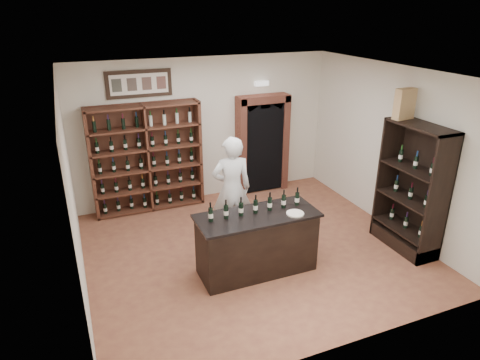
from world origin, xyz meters
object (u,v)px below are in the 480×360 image
object	(u,v)px
tasting_counter	(257,243)
counter_bottle_0	(211,214)
shopkeeper	(232,189)
wine_crate	(405,104)
side_cabinet	(410,207)
wine_shelf	(147,158)

from	to	relation	value
tasting_counter	counter_bottle_0	world-z (taller)	counter_bottle_0
tasting_counter	counter_bottle_0	bearing A→B (deg)	174.68
shopkeeper	counter_bottle_0	bearing A→B (deg)	63.52
tasting_counter	wine_crate	size ratio (longest dim) A/B	3.74
side_cabinet	shopkeeper	bearing A→B (deg)	151.99
wine_shelf	wine_crate	xyz separation A→B (m)	(3.75, -2.83, 1.35)
shopkeeper	wine_crate	distance (m)	3.19
counter_bottle_0	tasting_counter	bearing A→B (deg)	-5.32
side_cabinet	shopkeeper	xyz separation A→B (m)	(-2.70, 1.44, 0.20)
tasting_counter	counter_bottle_0	size ratio (longest dim) A/B	6.27
wine_shelf	counter_bottle_0	xyz separation A→B (m)	(0.38, -2.87, 0.01)
tasting_counter	side_cabinet	world-z (taller)	side_cabinet
wine_shelf	counter_bottle_0	bearing A→B (deg)	-82.45
shopkeeper	wine_crate	xyz separation A→B (m)	(2.63, -1.04, 1.50)
tasting_counter	counter_bottle_0	distance (m)	0.95
tasting_counter	wine_crate	xyz separation A→B (m)	(2.65, 0.10, 1.96)
wine_crate	tasting_counter	bearing A→B (deg)	176.28
wine_shelf	side_cabinet	size ratio (longest dim) A/B	1.00
counter_bottle_0	wine_shelf	bearing A→B (deg)	97.55
wine_shelf	tasting_counter	size ratio (longest dim) A/B	1.17
wine_shelf	shopkeeper	size ratio (longest dim) A/B	1.15
wine_shelf	side_cabinet	bearing A→B (deg)	-40.21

